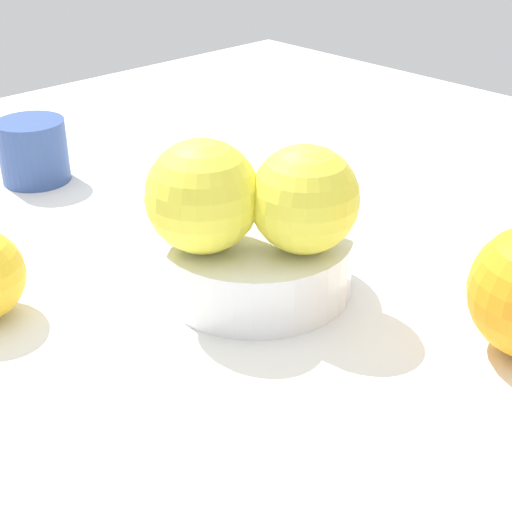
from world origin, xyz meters
TOP-DOWN VIEW (x-y plane):
  - ground_plane at (0.00, 0.00)cm, footprint 110.00×110.00cm
  - fruit_bowl at (0.00, 0.00)cm, footprint 13.35×13.35cm
  - orange_in_bowl_0 at (3.86, -0.91)cm, footprint 7.48×7.48cm
  - orange_in_bowl_1 at (-0.82, 3.66)cm, footprint 7.13×7.13cm
  - ceramic_cup at (1.34, -28.39)cm, footprint 6.26×6.26cm

SIDE VIEW (x-z plane):
  - ground_plane at x=0.00cm, z-range -2.00..0.00cm
  - fruit_bowl at x=0.00cm, z-range -0.11..4.12cm
  - ceramic_cup at x=1.34cm, z-range 0.00..5.75cm
  - orange_in_bowl_1 at x=-0.82cm, z-range 4.23..11.36cm
  - orange_in_bowl_0 at x=3.86cm, z-range 4.23..11.71cm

